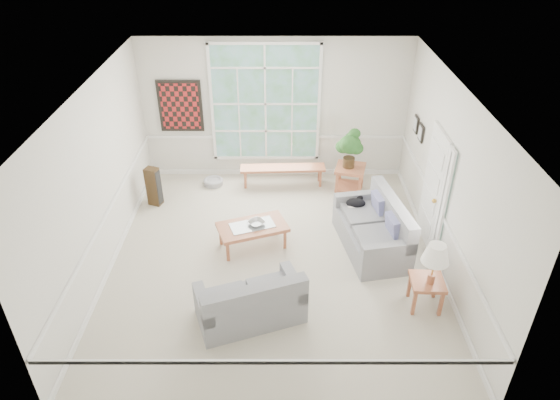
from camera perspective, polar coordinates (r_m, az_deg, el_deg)
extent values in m
cube|color=#BAB19E|center=(8.65, -0.67, -6.64)|extent=(5.50, 6.00, 0.01)
cube|color=white|center=(7.16, -0.82, 12.46)|extent=(5.50, 6.00, 0.02)
cube|color=silver|center=(10.50, -0.56, 10.25)|extent=(5.50, 0.02, 3.00)
cube|color=silver|center=(5.41, -1.09, -14.11)|extent=(5.50, 0.02, 3.00)
cube|color=silver|center=(8.30, -20.09, 1.90)|extent=(0.02, 6.00, 3.00)
cube|color=silver|center=(8.23, 18.79, 1.91)|extent=(0.02, 6.00, 3.00)
cube|color=white|center=(10.41, -1.68, 10.93)|extent=(2.30, 0.08, 2.40)
cube|color=white|center=(8.93, 17.00, 1.36)|extent=(0.08, 0.90, 2.10)
cube|color=white|center=(8.37, 18.17, -0.26)|extent=(0.08, 0.26, 1.90)
cube|color=#5A1515|center=(10.62, -11.33, 10.46)|extent=(0.90, 0.06, 1.10)
cube|color=black|center=(9.69, 15.76, 7.40)|extent=(0.04, 0.26, 0.32)
cube|color=black|center=(10.04, 15.23, 8.36)|extent=(0.04, 0.26, 0.32)
cube|color=gray|center=(8.75, 10.47, -2.87)|extent=(1.19, 1.87, 0.94)
cube|color=gray|center=(7.33, -3.48, -10.93)|extent=(1.69, 1.24, 0.82)
cube|color=#A75B3B|center=(8.79, -3.14, -4.11)|extent=(1.33, 1.00, 0.44)
imported|color=#999A9E|center=(8.66, -2.72, -2.61)|extent=(0.47, 0.47, 0.08)
cube|color=#A75B3B|center=(10.62, 0.31, 2.78)|extent=(1.80, 0.42, 0.42)
cube|color=#A75B3B|center=(10.41, 7.95, 2.34)|extent=(0.71, 0.71, 0.58)
cube|color=#A75B3B|center=(7.92, 16.26, -10.16)|extent=(0.51, 0.51, 0.50)
cylinder|color=gray|center=(10.78, -7.63, 2.08)|extent=(0.55, 0.55, 0.13)
cube|color=#372513|center=(10.17, -14.24, 1.52)|extent=(0.30, 0.27, 0.80)
ellipsoid|color=black|center=(9.14, 8.66, -0.30)|extent=(0.43, 0.39, 0.17)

